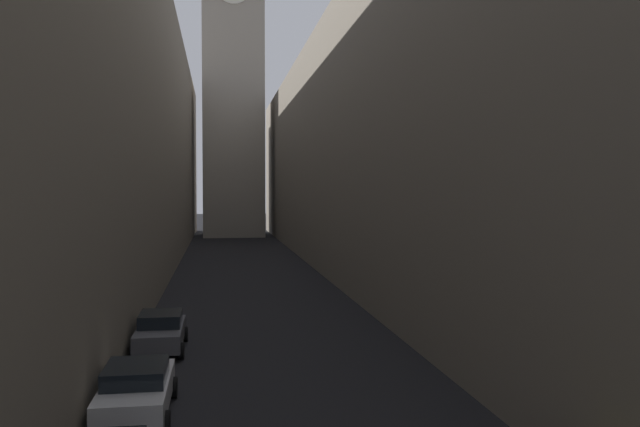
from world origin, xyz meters
TOP-DOWN VIEW (x-y plane):
  - ground_plane at (0.00, 48.00)m, footprint 264.00×264.00m
  - building_block_left at (-12.86, 50.00)m, footprint 14.73×108.00m
  - building_block_right at (11.34, 50.00)m, footprint 11.68×108.00m
  - clock_tower at (0.00, 91.37)m, footprint 9.13×9.13m
  - parked_car_left_third at (-4.40, 19.11)m, footprint 2.01×4.43m
  - parked_car_left_far at (-4.40, 26.62)m, footprint 1.95×4.21m

SIDE VIEW (x-z plane):
  - ground_plane at x=0.00m, z-range 0.00..0.00m
  - parked_car_left_far at x=-4.40m, z-range 0.03..1.51m
  - parked_car_left_third at x=-4.40m, z-range 0.03..1.52m
  - building_block_right at x=11.34m, z-range 0.00..19.22m
  - building_block_left at x=-12.86m, z-range 0.00..21.25m
  - clock_tower at x=0.00m, z-range 1.26..60.62m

